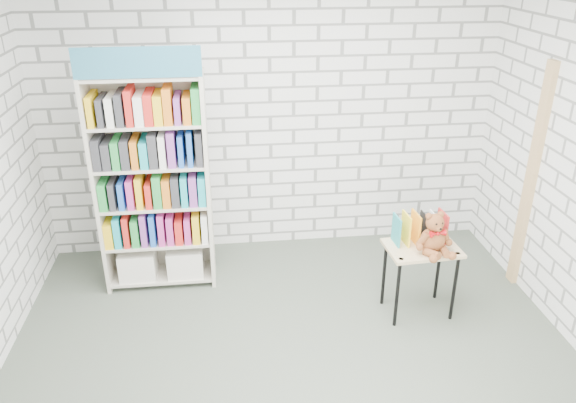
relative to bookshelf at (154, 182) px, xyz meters
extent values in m
plane|color=#485144|center=(1.11, -1.36, -1.02)|extent=(4.50, 4.50, 0.00)
cube|color=silver|center=(1.11, 0.64, 0.38)|extent=(4.50, 0.02, 2.80)
cube|color=beige|center=(-0.48, -0.01, -0.02)|extent=(0.03, 0.39, 1.99)
cube|color=beige|center=(0.48, -0.01, -0.02)|extent=(0.03, 0.39, 1.99)
cube|color=beige|center=(0.00, 0.18, -0.02)|extent=(1.00, 0.02, 1.99)
cube|color=teal|center=(0.00, -0.19, 1.10)|extent=(1.00, 0.02, 0.24)
cube|color=beige|center=(0.00, -0.01, -0.95)|extent=(0.93, 0.37, 0.03)
cube|color=beige|center=(0.00, -0.01, -0.58)|extent=(0.93, 0.37, 0.03)
cube|color=beige|center=(0.00, -0.01, -0.20)|extent=(0.93, 0.37, 0.03)
cube|color=beige|center=(0.00, -0.01, 0.18)|extent=(0.93, 0.37, 0.03)
cube|color=beige|center=(0.00, -0.01, 0.55)|extent=(0.93, 0.37, 0.03)
cube|color=beige|center=(0.00, -0.01, 0.95)|extent=(0.93, 0.37, 0.03)
cube|color=silver|center=(-0.22, -0.01, -0.81)|extent=(0.33, 0.33, 0.27)
cube|color=silver|center=(0.22, -0.01, -0.81)|extent=(0.33, 0.33, 0.27)
cube|color=#BF338C|center=(0.00, -0.02, -0.43)|extent=(0.93, 0.33, 0.27)
cube|color=#19A5B2|center=(0.00, -0.02, -0.05)|extent=(0.93, 0.33, 0.27)
cube|color=white|center=(0.00, -0.02, 0.32)|extent=(0.93, 0.33, 0.27)
cube|color=purple|center=(0.00, -0.02, 0.70)|extent=(0.93, 0.33, 0.27)
cube|color=tan|center=(2.25, -0.78, -0.39)|extent=(0.63, 0.45, 0.03)
cylinder|color=black|center=(2.01, -0.96, -0.71)|extent=(0.03, 0.03, 0.62)
cylinder|color=black|center=(1.99, -0.63, -0.71)|extent=(0.03, 0.03, 0.62)
cylinder|color=black|center=(2.52, -0.92, -0.71)|extent=(0.03, 0.03, 0.62)
cylinder|color=black|center=(2.49, -0.60, -0.71)|extent=(0.03, 0.03, 0.62)
cylinder|color=black|center=(2.02, -0.95, -0.37)|extent=(0.04, 0.04, 0.01)
cylinder|color=black|center=(2.51, -0.92, -0.37)|extent=(0.04, 0.04, 0.01)
cube|color=teal|center=(2.04, -0.70, -0.25)|extent=(0.02, 0.19, 0.25)
cube|color=yellow|center=(2.12, -0.69, -0.25)|extent=(0.02, 0.19, 0.25)
cube|color=orange|center=(2.20, -0.68, -0.25)|extent=(0.02, 0.19, 0.25)
cube|color=black|center=(2.29, -0.68, -0.25)|extent=(0.02, 0.19, 0.25)
cube|color=white|center=(2.37, -0.67, -0.25)|extent=(0.02, 0.19, 0.25)
cube|color=red|center=(2.45, -0.67, -0.25)|extent=(0.02, 0.19, 0.25)
ellipsoid|color=brown|center=(2.30, -0.85, -0.27)|extent=(0.21, 0.18, 0.21)
sphere|color=brown|center=(2.30, -0.85, -0.11)|extent=(0.15, 0.15, 0.15)
sphere|color=brown|center=(2.25, -0.85, -0.05)|extent=(0.06, 0.06, 0.06)
sphere|color=brown|center=(2.35, -0.83, -0.05)|extent=(0.06, 0.06, 0.06)
sphere|color=brown|center=(2.31, -0.91, -0.13)|extent=(0.06, 0.06, 0.06)
sphere|color=black|center=(2.29, -0.92, -0.09)|extent=(0.02, 0.02, 0.02)
sphere|color=black|center=(2.34, -0.91, -0.09)|extent=(0.02, 0.02, 0.02)
sphere|color=black|center=(2.32, -0.94, -0.12)|extent=(0.02, 0.02, 0.02)
cylinder|color=brown|center=(2.20, -0.89, -0.24)|extent=(0.11, 0.08, 0.15)
cylinder|color=brown|center=(2.41, -0.85, -0.24)|extent=(0.11, 0.10, 0.15)
sphere|color=brown|center=(2.18, -0.91, -0.30)|extent=(0.06, 0.06, 0.06)
sphere|color=brown|center=(2.44, -0.86, -0.30)|extent=(0.06, 0.06, 0.06)
cylinder|color=brown|center=(2.26, -0.96, -0.33)|extent=(0.13, 0.17, 0.08)
cylinder|color=brown|center=(2.38, -0.94, -0.33)|extent=(0.08, 0.16, 0.08)
sphere|color=brown|center=(2.25, -1.04, -0.34)|extent=(0.07, 0.07, 0.07)
sphere|color=brown|center=(2.42, -1.01, -0.34)|extent=(0.07, 0.07, 0.07)
cone|color=red|center=(2.28, -0.92, -0.18)|extent=(0.07, 0.07, 0.06)
cone|color=red|center=(2.35, -0.90, -0.18)|extent=(0.07, 0.07, 0.06)
sphere|color=red|center=(2.31, -0.91, -0.18)|extent=(0.03, 0.03, 0.03)
cube|color=tan|center=(3.33, -0.41, 0.03)|extent=(0.05, 0.12, 2.10)
camera|label=1|loc=(0.65, -4.72, 1.95)|focal=35.00mm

